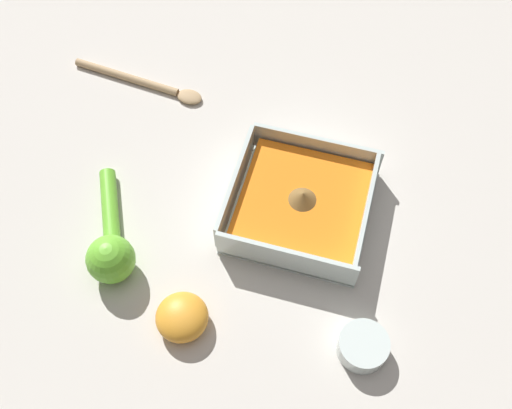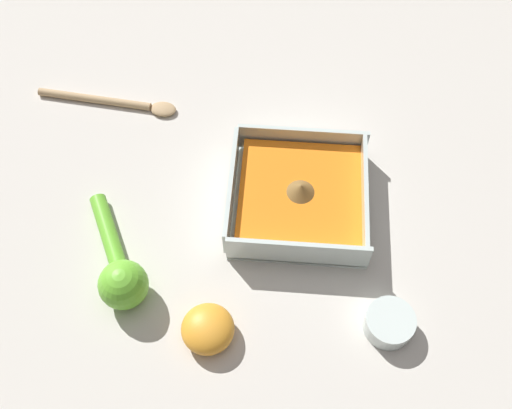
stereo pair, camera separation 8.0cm
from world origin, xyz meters
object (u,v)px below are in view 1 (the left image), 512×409
(lemon_squeezer, at_px, (111,249))
(lemon_half, at_px, (182,317))
(wooden_spoon, at_px, (145,83))
(square_dish, at_px, (299,204))
(spice_bowl, at_px, (363,347))

(lemon_squeezer, xyz_separation_m, lemon_half, (0.12, -0.06, -0.01))
(wooden_spoon, bearing_deg, lemon_squeezer, -71.24)
(lemon_squeezer, height_order, lemon_half, lemon_squeezer)
(square_dish, distance_m, wooden_spoon, 0.33)
(spice_bowl, distance_m, wooden_spoon, 0.52)
(square_dish, xyz_separation_m, lemon_squeezer, (-0.22, -0.14, 0.01))
(spice_bowl, xyz_separation_m, lemon_half, (-0.22, -0.02, 0.00))
(lemon_half, bearing_deg, spice_bowl, 6.43)
(square_dish, distance_m, lemon_half, 0.22)
(spice_bowl, distance_m, lemon_half, 0.22)
(lemon_half, xyz_separation_m, wooden_spoon, (-0.19, 0.35, -0.01))
(spice_bowl, bearing_deg, lemon_half, -173.57)
(square_dish, bearing_deg, spice_bowl, -54.50)
(lemon_half, height_order, wooden_spoon, lemon_half)
(square_dish, height_order, lemon_squeezer, lemon_squeezer)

